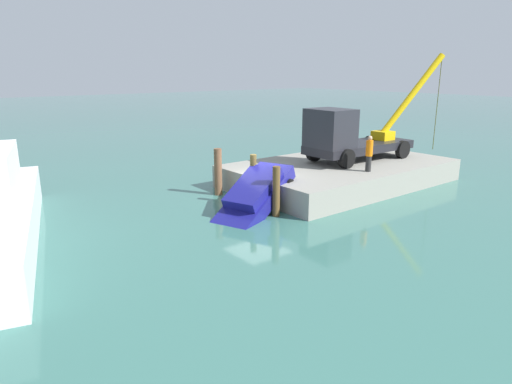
{
  "coord_description": "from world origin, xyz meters",
  "views": [
    {
      "loc": [
        12.84,
        16.17,
        6.04
      ],
      "look_at": [
        0.62,
        0.65,
        0.7
      ],
      "focal_mm": 31.78,
      "sensor_mm": 36.0,
      "label": 1
    }
  ],
  "objects": [
    {
      "name": "piling_mid",
      "position": [
        0.48,
        0.27,
        1.18
      ],
      "size": [
        0.3,
        0.3,
        2.35
      ],
      "primitive_type": "cylinder",
      "color": "brown",
      "rests_on": "ground"
    },
    {
      "name": "salvaged_car",
      "position": [
        1.28,
        1.3,
        0.7
      ],
      "size": [
        4.94,
        3.31,
        2.74
      ],
      "color": "navy",
      "rests_on": "ground"
    },
    {
      "name": "dock_worker",
      "position": [
        -5.1,
        2.36,
        2.08
      ],
      "size": [
        0.34,
        0.34,
        1.77
      ],
      "color": "#282828",
      "rests_on": "dock"
    },
    {
      "name": "crane_truck",
      "position": [
        -6.25,
        0.09,
        2.58
      ],
      "size": [
        8.89,
        2.91,
        5.81
      ],
      "color": "black",
      "rests_on": "dock"
    },
    {
      "name": "ground",
      "position": [
        0.0,
        0.0,
        0.0
      ],
      "size": [
        200.0,
        200.0,
        0.0
      ],
      "primitive_type": "plane",
      "color": "#386B60"
    },
    {
      "name": "dock",
      "position": [
        -5.77,
        0.0,
        0.59
      ],
      "size": [
        11.94,
        7.21,
        1.17
      ],
      "primitive_type": "cube",
      "color": "gray",
      "rests_on": "ground"
    },
    {
      "name": "piling_far",
      "position": [
        0.78,
        2.22,
        1.08
      ],
      "size": [
        0.32,
        0.32,
        2.16
      ],
      "primitive_type": "cylinder",
      "color": "brown",
      "rests_on": "ground"
    },
    {
      "name": "piling_near",
      "position": [
        0.8,
        -2.15,
        1.16
      ],
      "size": [
        0.38,
        0.38,
        2.33
      ],
      "primitive_type": "cylinder",
      "color": "brown",
      "rests_on": "ground"
    }
  ]
}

